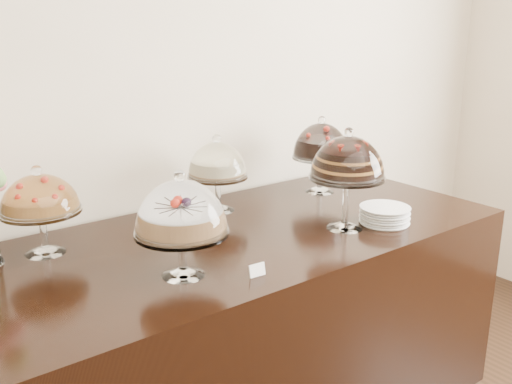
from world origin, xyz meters
TOP-DOWN VIEW (x-y plane):
  - wall_back at (0.00, 3.00)m, footprint 5.00×0.04m
  - display_counter at (0.20, 2.45)m, footprint 2.20×1.00m
  - cake_stand_sugar_sponge at (-0.23, 2.24)m, footprint 0.32×0.32m
  - cake_stand_choco_layer at (0.54, 2.23)m, footprint 0.31×0.31m
  - cake_stand_cheesecake at (0.26, 2.75)m, footprint 0.27×0.27m
  - cake_stand_dark_choco at (0.84, 2.69)m, footprint 0.29×0.29m
  - cake_stand_fruit_tart at (-0.54, 2.72)m, footprint 0.29×0.29m
  - plate_stack at (0.72, 2.17)m, footprint 0.21×0.21m
  - price_card_left at (-0.04, 2.08)m, footprint 0.06×0.02m

SIDE VIEW (x-z plane):
  - display_counter at x=0.20m, z-range 0.00..0.90m
  - price_card_left at x=-0.04m, z-range 0.90..0.94m
  - plate_stack at x=0.72m, z-range 0.90..0.97m
  - cake_stand_fruit_tart at x=-0.54m, z-range 0.95..1.28m
  - cake_stand_cheesecake at x=0.26m, z-range 0.94..1.30m
  - cake_stand_sugar_sponge at x=-0.23m, z-range 0.94..1.31m
  - cake_stand_dark_choco at x=0.84m, z-range 0.95..1.34m
  - cake_stand_choco_layer at x=0.54m, z-range 0.98..1.40m
  - wall_back at x=0.00m, z-range 0.00..3.00m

